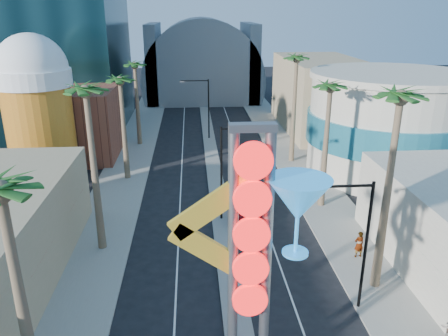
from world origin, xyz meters
The scene contains 21 objects.
sidewalk_west centered at (-9.50, 35.00, 0.07)m, with size 5.00×100.00×0.15m, color gray.
sidewalk_east centered at (9.50, 35.00, 0.07)m, with size 5.00×100.00×0.15m, color gray.
median centered at (0.00, 38.00, 0.07)m, with size 1.60×84.00×0.15m, color gray.
brick_filler_west centered at (-16.00, 38.00, 4.00)m, with size 10.00×10.00×8.00m, color brown.
filler_east centered at (16.00, 48.00, 5.00)m, with size 10.00×20.00×10.00m, color tan.
beer_mug centered at (-17.00, 30.00, 7.84)m, with size 7.00×7.00×14.50m.
turquoise_building centered at (18.00, 30.00, 5.25)m, with size 16.60×16.60×10.60m.
canopy centered at (0.00, 72.00, 4.31)m, with size 22.00×16.00×22.00m.
neon_sign centered at (0.82, 2.96, 7.31)m, with size 6.53×2.60×12.55m.
streetlight_0 centered at (0.55, 20.00, 4.88)m, with size 3.79×0.25×8.00m.
streetlight_1 centered at (-0.55, 44.00, 4.88)m, with size 3.79×0.25×8.00m.
streetlight_2 centered at (6.72, 8.00, 4.83)m, with size 3.45×0.25×8.00m.
palm_0 centered at (-9.00, 2.00, 9.93)m, with size 2.40×2.40×11.70m.
palm_1 centered at (-9.00, 16.00, 10.82)m, with size 2.40×2.40×12.70m.
palm_2 centered at (-9.00, 30.00, 9.48)m, with size 2.40×2.40×11.20m.
palm_3 centered at (-9.00, 42.00, 9.48)m, with size 2.40×2.40×11.20m.
palm_5 centered at (9.00, 10.00, 11.27)m, with size 2.40×2.40×13.20m.
palm_6 centered at (9.00, 22.00, 9.93)m, with size 2.40×2.40×11.70m.
palm_7 centered at (9.00, 34.00, 10.82)m, with size 2.40×2.40×12.70m.
red_pickup centered at (2.05, 20.12, 0.75)m, with size 2.50×5.42×1.51m, color #9E0C11.
pedestrian_a centered at (9.12, 13.30, 1.13)m, with size 0.71×0.47×1.96m, color gray.
Camera 1 is at (-2.24, -12.55, 16.54)m, focal length 35.00 mm.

